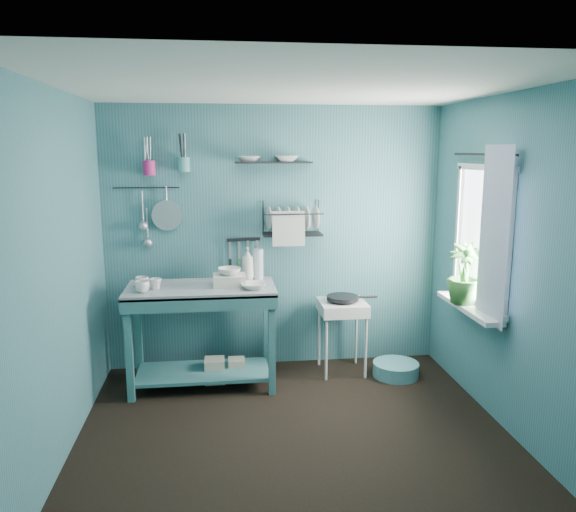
{
  "coord_description": "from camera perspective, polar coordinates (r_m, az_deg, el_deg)",
  "views": [
    {
      "loc": [
        -0.51,
        -3.79,
        2.09
      ],
      "look_at": [
        0.05,
        0.85,
        1.2
      ],
      "focal_mm": 35.0,
      "sensor_mm": 36.0,
      "label": 1
    }
  ],
  "objects": [
    {
      "name": "wall_front",
      "position": [
        2.49,
        5.43,
        -8.92
      ],
      "size": [
        3.2,
        0.0,
        3.2
      ],
      "primitive_type": "plane",
      "rotation": [
        -1.57,
        0.0,
        0.0
      ],
      "color": "#33636A",
      "rests_on": "ground"
    },
    {
      "name": "ladle_outer",
      "position": [
        5.33,
        -14.56,
        4.81
      ],
      "size": [
        0.01,
        0.01,
        0.3
      ],
      "primitive_type": "cylinder",
      "color": "#A8ACB0",
      "rests_on": "wall_back"
    },
    {
      "name": "storage_tin_small",
      "position": [
        5.29,
        -5.24,
        -11.37
      ],
      "size": [
        0.15,
        0.15,
        0.2
      ],
      "primitive_type": "cube",
      "color": "tan",
      "rests_on": "floor"
    },
    {
      "name": "floor_basin",
      "position": [
        5.45,
        10.89,
        -11.24
      ],
      "size": [
        0.43,
        0.43,
        0.13
      ],
      "primitive_type": "cylinder",
      "color": "teal",
      "rests_on": "floor"
    },
    {
      "name": "ceiling",
      "position": [
        3.85,
        0.82,
        16.9
      ],
      "size": [
        3.2,
        3.2,
        0.0
      ],
      "primitive_type": "plane",
      "rotation": [
        3.14,
        0.0,
        0.0
      ],
      "color": "silver",
      "rests_on": "ground"
    },
    {
      "name": "counter_bowl",
      "position": [
        4.82,
        -3.54,
        -3.04
      ],
      "size": [
        0.22,
        0.22,
        0.05
      ],
      "primitive_type": "imported",
      "color": "silver",
      "rests_on": "work_counter"
    },
    {
      "name": "wash_tub",
      "position": [
        4.93,
        -5.95,
        -2.48
      ],
      "size": [
        0.28,
        0.22,
        0.1
      ],
      "primitive_type": "cube",
      "color": "beige",
      "rests_on": "work_counter"
    },
    {
      "name": "curtain_rod",
      "position": [
        4.71,
        19.19,
        9.7
      ],
      "size": [
        0.02,
        1.05,
        0.02
      ],
      "primitive_type": "cylinder",
      "rotation": [
        1.57,
        0.0,
        0.0
      ],
      "color": "black",
      "rests_on": "wall_right"
    },
    {
      "name": "mug_right",
      "position": [
        5.0,
        -14.6,
        -2.61
      ],
      "size": [
        0.17,
        0.17,
        0.1
      ],
      "primitive_type": "imported",
      "rotation": [
        0.0,
        0.0,
        1.05
      ],
      "color": "silver",
      "rests_on": "work_counter"
    },
    {
      "name": "colander",
      "position": [
        5.3,
        -12.18,
        4.06
      ],
      "size": [
        0.28,
        0.03,
        0.28
      ],
      "primitive_type": "cylinder",
      "rotation": [
        1.54,
        0.0,
        0.0
      ],
      "color": "#A8ACB0",
      "rests_on": "wall_back"
    },
    {
      "name": "soap_bottle",
      "position": [
        5.13,
        -4.12,
        -0.79
      ],
      "size": [
        0.11,
        0.12,
        0.3
      ],
      "primitive_type": "imported",
      "color": "beige",
      "rests_on": "work_counter"
    },
    {
      "name": "dish_rack",
      "position": [
        5.24,
        0.44,
        3.87
      ],
      "size": [
        0.56,
        0.27,
        0.32
      ],
      "primitive_type": "cube",
      "rotation": [
        0.0,
        0.0,
        0.06
      ],
      "color": "black",
      "rests_on": "wall_back"
    },
    {
      "name": "ladle_inner",
      "position": [
        5.34,
        -14.11,
        3.16
      ],
      "size": [
        0.01,
        0.01,
        0.3
      ],
      "primitive_type": "cylinder",
      "color": "#A8ACB0",
      "rests_on": "wall_back"
    },
    {
      "name": "upper_shelf",
      "position": [
        5.22,
        -1.46,
        9.47
      ],
      "size": [
        0.71,
        0.24,
        0.02
      ],
      "primitive_type": "cube",
      "rotation": [
        0.0,
        0.0,
        0.08
      ],
      "color": "black",
      "rests_on": "wall_back"
    },
    {
      "name": "frying_pan",
      "position": [
        5.28,
        5.58,
        -4.24
      ],
      "size": [
        0.3,
        0.3,
        0.03
      ],
      "primitive_type": "cylinder",
      "color": "black",
      "rests_on": "hotplate_stand"
    },
    {
      "name": "hotplate_stand",
      "position": [
        5.39,
        5.5,
        -8.17
      ],
      "size": [
        0.45,
        0.45,
        0.69
      ],
      "primitive_type": "cube",
      "rotation": [
        0.0,
        0.0,
        0.06
      ],
      "color": "silver",
      "rests_on": "floor"
    },
    {
      "name": "utensil_cup_teal",
      "position": [
        5.22,
        -10.54,
        9.13
      ],
      "size": [
        0.11,
        0.11,
        0.13
      ],
      "primitive_type": "cylinder",
      "color": "teal",
      "rests_on": "wall_back"
    },
    {
      "name": "hook_rail",
      "position": [
        5.32,
        -14.2,
        6.74
      ],
      "size": [
        0.6,
        0.01,
        0.01
      ],
      "primitive_type": "cylinder",
      "rotation": [
        0.0,
        1.57,
        0.0
      ],
      "color": "black",
      "rests_on": "wall_back"
    },
    {
      "name": "window_glass",
      "position": [
        4.78,
        19.2,
        1.88
      ],
      "size": [
        0.0,
        1.1,
        1.1
      ],
      "primitive_type": "plane",
      "rotation": [
        1.57,
        0.0,
        1.57
      ],
      "color": "white",
      "rests_on": "wall_right"
    },
    {
      "name": "mug_left",
      "position": [
        4.84,
        -14.61,
        -3.04
      ],
      "size": [
        0.12,
        0.12,
        0.1
      ],
      "primitive_type": "imported",
      "color": "silver",
      "rests_on": "work_counter"
    },
    {
      "name": "wall_back",
      "position": [
        5.38,
        -1.36,
        1.79
      ],
      "size": [
        3.2,
        0.0,
        3.2
      ],
      "primitive_type": "plane",
      "rotation": [
        1.57,
        0.0,
        0.0
      ],
      "color": "#33636A",
      "rests_on": "ground"
    },
    {
      "name": "shelf_bowl_right",
      "position": [
        5.23,
        -0.16,
        10.48
      ],
      "size": [
        0.25,
        0.25,
        0.06
      ],
      "primitive_type": "imported",
      "rotation": [
        0.0,
        0.0,
        -0.1
      ],
      "color": "silver",
      "rests_on": "upper_shelf"
    },
    {
      "name": "storage_tin_large",
      "position": [
        5.26,
        -7.45,
        -11.44
      ],
      "size": [
        0.18,
        0.18,
        0.22
      ],
      "primitive_type": "cube",
      "color": "tan",
      "rests_on": "floor"
    },
    {
      "name": "work_counter",
      "position": [
        5.09,
        -8.69,
        -8.05
      ],
      "size": [
        1.38,
        0.84,
        0.91
      ],
      "primitive_type": "cube",
      "rotation": [
        0.0,
        0.0,
        0.16
      ],
      "color": "#346B6E",
      "rests_on": "floor"
    },
    {
      "name": "utensil_cup_magenta",
      "position": [
        5.25,
        -13.92,
        8.68
      ],
      "size": [
        0.11,
        0.11,
        0.13
      ],
      "primitive_type": "cylinder",
      "color": "#B52169",
      "rests_on": "wall_back"
    },
    {
      "name": "wall_right",
      "position": [
        4.42,
        21.79,
        -0.95
      ],
      "size": [
        0.0,
        3.0,
        3.0
      ],
      "primitive_type": "plane",
      "rotation": [
        1.57,
        0.0,
        -1.57
      ],
      "color": "#33636A",
      "rests_on": "ground"
    },
    {
      "name": "windowsill",
      "position": [
        4.87,
        17.87,
        -5.01
      ],
      "size": [
        0.16,
        0.95,
        0.04
      ],
      "primitive_type": "cube",
      "color": "silver",
      "rests_on": "wall_right"
    },
    {
      "name": "wall_left",
      "position": [
        4.03,
        -22.4,
        -2.06
      ],
      "size": [
        0.0,
        3.0,
        3.0
      ],
      "primitive_type": "plane",
      "rotation": [
        1.57,
        0.0,
        1.57
      ],
      "color": "#33636A",
      "rests_on": "ground"
    },
    {
      "name": "tub_bowl",
      "position": [
        4.91,
        -5.97,
        -1.56
      ],
      "size": [
        0.2,
        0.19,
        0.06
      ],
      "primitive_type": "imported",
      "color": "silver",
      "rests_on": "wash_tub"
    },
    {
      "name": "knife_strip",
      "position": [
        5.33,
        -4.56,
        1.68
      ],
      "size": [
        0.32,
        0.06,
        0.03
      ],
      "primitive_type": "cube",
      "rotation": [
        0.0,
        0.0,
        0.13
      ],
      "color": "black",
      "rests_on": "wall_back"
    },
    {
      "name": "water_bottle",
      "position": [
        5.16,
        -3.02,
        -0.82
      ],
      "size": [
        0.09,
        0.09,
        0.28
      ],
      "primitive_type": "cylinder",
      "color": "silver",
      "rests_on": "work_counter"
    },
    {
      "name": "mug_mid",
      "position": [
        4.93,
        -13.3,
        -2.77
      ],
      "size": [
        0.14,
        0.14,
        0.09
      ],
      "primitive_type": "imported",
      "rotation": [
        0.0,
        0.0,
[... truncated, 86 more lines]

